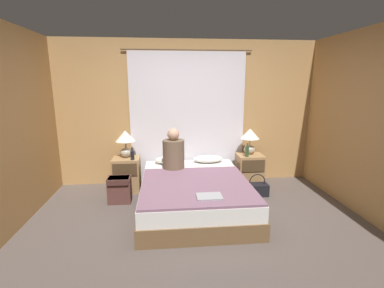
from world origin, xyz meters
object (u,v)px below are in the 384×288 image
Objects in this scene: lamp_right at (250,137)px; backpack_on_floor at (119,188)px; laptop_on_bed at (209,196)px; bed at (194,193)px; nightstand_left at (127,174)px; lamp_left at (125,140)px; beer_bottle_on_right_stand at (247,151)px; person_left_in_bed at (174,153)px; pillow_left at (170,160)px; beer_bottle_on_left_stand at (132,155)px; handbag_on_floor at (257,189)px; pillow_right at (208,159)px; nightstand_right at (250,170)px.

lamp_right reaches higher than backpack_on_floor.
laptop_on_bed is (-0.95, -1.54, -0.39)m from lamp_right.
backpack_on_floor is (-2.16, -0.55, -0.63)m from lamp_right.
bed is 1.30m from nightstand_left.
lamp_right is (2.11, 0.00, 0.00)m from lamp_left.
bed is at bearing -146.34° from beer_bottle_on_right_stand.
lamp_left reaches higher than bed.
pillow_left is at bearing 99.70° from person_left_in_bed.
backpack_on_floor is at bearing -114.93° from beer_bottle_on_left_stand.
pillow_left is (-1.39, 0.01, -0.37)m from lamp_right.
pillow_left is at bearing 159.69° from handbag_on_floor.
pillow_right is at bearing 179.22° from lamp_right.
bed is 1.14m from backpack_on_floor.
beer_bottle_on_right_stand reaches higher than laptop_on_bed.
lamp_left reaches higher than nightstand_right.
handbag_on_floor is (0.09, -0.32, -0.55)m from beer_bottle_on_right_stand.
person_left_in_bed reaches higher than pillow_left.
nightstand_left is at bearing 176.91° from beer_bottle_on_right_stand.
person_left_in_bed is (-0.61, -0.35, 0.21)m from pillow_right.
laptop_on_bed is (0.38, -1.20, -0.23)m from person_left_in_bed.
handbag_on_floor is (1.39, -0.51, -0.38)m from pillow_left.
beer_bottle_on_left_stand reaches higher than laptop_on_bed.
laptop_on_bed reaches higher than handbag_on_floor.
beer_bottle_on_right_stand reaches higher than handbag_on_floor.
lamp_left is at bearing 174.90° from beer_bottle_on_right_stand.
nightstand_right is (1.06, 0.75, 0.07)m from bed.
lamp_right is at bearing 1.93° from nightstand_left.
pillow_right is 1.57m from laptop_on_bed.
nightstand_right is 1.41m from pillow_left.
lamp_left reaches higher than pillow_right.
lamp_left is at bearing 178.07° from nightstand_right.
pillow_right is 2.21× the size of beer_bottle_on_right_stand.
pillow_right is at bearing 0.40° from lamp_left.
lamp_right is 1.44m from pillow_left.
pillow_right is 0.68m from beer_bottle_on_right_stand.
handbag_on_floor is at bearing 47.55° from laptop_on_bed.
nightstand_left is 2.43× the size of beer_bottle_on_right_stand.
beer_bottle_on_right_stand is 0.76× the size of laptop_on_bed.
nightstand_left is 2.06m from beer_bottle_on_right_stand.
lamp_left is 0.84m from backpack_on_floor.
pillow_right is at bearing 163.19° from beer_bottle_on_right_stand.
nightstand_left is 0.85× the size of person_left_in_bed.
beer_bottle_on_left_stand is at bearing -176.86° from nightstand_right.
backpack_on_floor is (-2.16, -0.48, -0.06)m from nightstand_right.
beer_bottle_on_right_stand is at bearing -16.81° from pillow_right.
lamp_right reaches higher than pillow_left.
bed is 0.94m from pillow_right.
beer_bottle_on_left_stand is (-1.27, -0.19, 0.15)m from pillow_right.
pillow_right is 1.29m from beer_bottle_on_left_stand.
beer_bottle_on_left_stand is at bearing 65.07° from backpack_on_floor.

